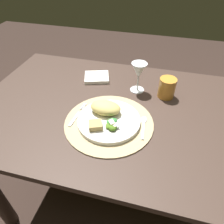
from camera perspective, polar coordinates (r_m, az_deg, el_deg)
name	(u,v)px	position (r m, az deg, el deg)	size (l,w,h in m)	color
ground_plane	(112,192)	(1.55, 0.12, -20.79)	(6.00, 6.00, 0.00)	#30221C
dining_table	(113,131)	(1.07, 0.16, -5.20)	(1.28, 0.84, 0.75)	#3D2D25
placemat	(109,123)	(0.88, -0.83, -2.88)	(0.37, 0.37, 0.01)	tan
dinner_plate	(109,120)	(0.88, -0.83, -2.31)	(0.26, 0.26, 0.02)	silver
pasta_serving	(106,108)	(0.89, -1.75, 1.19)	(0.13, 0.09, 0.05)	#D3BD67
salad_greens	(112,124)	(0.83, -0.10, -3.35)	(0.06, 0.09, 0.03)	#4B731D
bread_piece	(95,125)	(0.83, -4.51, -3.60)	(0.05, 0.05, 0.02)	tan
fork	(77,115)	(0.92, -9.45, -0.89)	(0.03, 0.16, 0.00)	silver
spoon	(144,123)	(0.88, 8.57, -3.09)	(0.03, 0.13, 0.01)	silver
napkin	(97,77)	(1.16, -4.16, 9.38)	(0.13, 0.11, 0.02)	white
wine_glass	(139,72)	(1.03, 7.28, 10.79)	(0.08, 0.08, 0.15)	silver
amber_tumbler	(167,88)	(1.04, 14.68, 6.36)	(0.08, 0.08, 0.10)	#CA8530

